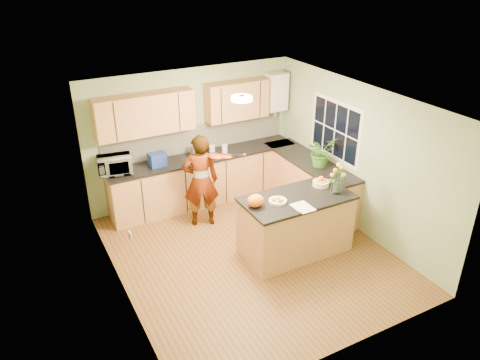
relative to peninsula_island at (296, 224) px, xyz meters
name	(u,v)px	position (x,y,z in m)	size (l,w,h in m)	color
floor	(250,254)	(-0.66, 0.25, -0.49)	(4.50, 4.50, 0.00)	brown
ceiling	(252,101)	(-0.66, 0.25, 2.01)	(4.00, 4.50, 0.02)	white
wall_back	(192,135)	(-0.66, 2.50, 0.76)	(4.00, 0.02, 2.50)	gray
wall_front	(352,265)	(-0.66, -2.00, 0.76)	(4.00, 0.02, 2.50)	gray
wall_left	(116,216)	(-2.66, 0.25, 0.76)	(0.02, 4.50, 2.50)	gray
wall_right	(357,158)	(1.34, 0.25, 0.76)	(0.02, 4.50, 2.50)	gray
back_counter	(205,178)	(-0.56, 2.20, -0.02)	(3.64, 0.62, 0.94)	#BF7D4C
right_counter	(309,184)	(1.04, 1.10, -0.02)	(0.62, 2.24, 0.94)	#BF7D4C
splashback	(197,137)	(-0.56, 2.49, 0.71)	(3.60, 0.02, 0.52)	beige
upper_cabinets	(185,108)	(-0.84, 2.33, 1.36)	(3.20, 0.34, 0.70)	#BF7D4C
boiler	(276,92)	(1.04, 2.34, 1.41)	(0.40, 0.30, 0.86)	silver
window_right	(335,130)	(1.33, 0.85, 1.06)	(0.01, 1.30, 1.05)	silver
light_switch	(130,235)	(-2.65, -0.35, 0.81)	(0.02, 0.09, 0.09)	silver
ceiling_lamp	(242,98)	(-0.66, 0.55, 1.97)	(0.30, 0.30, 0.07)	#FFEABF
peninsula_island	(296,224)	(0.00, 0.00, 0.00)	(1.70, 0.87, 0.98)	#BF7D4C
fruit_dish	(278,200)	(-0.35, 0.00, 0.53)	(0.27, 0.27, 0.09)	beige
orange_bowl	(321,182)	(0.55, 0.15, 0.55)	(0.26, 0.26, 0.15)	beige
flower_vase	(338,173)	(0.60, -0.18, 0.83)	(0.28, 0.28, 0.52)	silver
orange_bag	(256,201)	(-0.70, 0.05, 0.58)	(0.25, 0.21, 0.19)	orange
papers	(303,207)	(-0.10, -0.30, 0.49)	(0.24, 0.33, 0.01)	white
violinist	(201,181)	(-0.96, 1.47, 0.34)	(0.60, 0.40, 1.66)	tan
violin	(216,156)	(-0.76, 1.25, 0.84)	(0.63, 0.25, 0.13)	#590F05
microwave	(115,165)	(-2.20, 2.21, 0.60)	(0.55, 0.37, 0.31)	silver
blue_box	(157,160)	(-1.46, 2.17, 0.57)	(0.29, 0.21, 0.23)	navy
kettle	(195,150)	(-0.73, 2.24, 0.57)	(0.16, 0.16, 0.30)	silver
jar_cream	(212,149)	(-0.38, 2.23, 0.53)	(0.10, 0.10, 0.16)	beige
jar_white	(225,148)	(-0.16, 2.15, 0.53)	(0.10, 0.10, 0.16)	silver
potted_plant	(321,152)	(1.04, 0.82, 0.72)	(0.48, 0.42, 0.53)	#356B23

